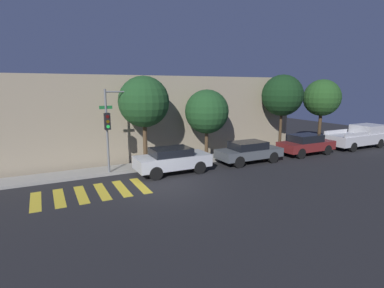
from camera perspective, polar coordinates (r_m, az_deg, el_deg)
The scene contains 13 objects.
ground_plane at distance 15.01m, azimuth -5.18°, elevation -8.21°, with size 60.00×60.00×0.00m, color black.
sidewalk at distance 18.66m, azimuth -9.81°, elevation -4.28°, with size 26.00×1.71×0.14m, color gray.
building_row at distance 22.23m, azimuth -13.29°, elevation 5.18°, with size 26.00×6.00×5.60m, color gray.
crosswalk at distance 14.95m, azimuth -18.54°, elevation -8.82°, with size 5.14×2.60×0.00m.
traffic_light_pole at distance 17.06m, azimuth -14.17°, elevation 5.10°, with size 2.69×0.56×4.77m.
sedan_near_corner at distance 17.12m, azimuth -3.77°, elevation -2.97°, with size 4.25×1.80×1.49m.
sedan_middle at distance 19.81m, azimuth 10.76°, elevation -1.37°, with size 4.34×1.79×1.40m.
sedan_far_end at distance 23.26m, azimuth 20.89°, elevation 0.01°, with size 4.21×1.76×1.50m.
pickup_truck at distance 27.92m, azimuth 29.23°, elevation 1.31°, with size 5.37×2.09×1.80m.
tree_near_corner at distance 17.98m, azimuth -9.14°, elevation 7.91°, with size 3.01×3.01×5.53m.
tree_midblock at distance 19.75m, azimuth 2.83°, elevation 6.14°, with size 2.88×2.88×4.72m.
tree_far_end at distance 23.57m, azimuth 16.83°, elevation 8.83°, with size 3.06×3.06×5.78m.
tree_behind_truck at distance 26.69m, azimuth 23.52°, elevation 8.04°, with size 2.94×2.94×5.48m.
Camera 1 is at (-5.17, -13.21, 4.89)m, focal length 28.00 mm.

